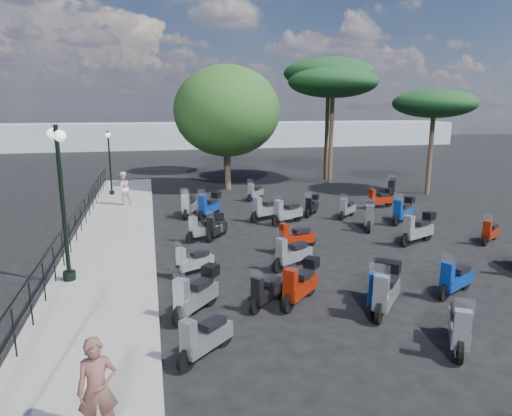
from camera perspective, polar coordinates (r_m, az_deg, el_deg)
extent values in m
plane|color=black|center=(15.53, 6.52, -6.36)|extent=(120.00, 120.00, 0.00)
cube|color=slate|center=(17.58, -17.47, -4.35)|extent=(3.00, 30.00, 0.15)
cylinder|color=black|center=(10.42, -28.02, -13.44)|extent=(0.04, 0.04, 1.10)
cylinder|color=black|center=(11.64, -26.34, -10.57)|extent=(0.04, 0.04, 1.10)
cylinder|color=black|center=(12.88, -25.00, -8.23)|extent=(0.04, 0.04, 1.10)
cylinder|color=black|center=(14.15, -23.92, -6.31)|extent=(0.04, 0.04, 1.10)
cylinder|color=black|center=(15.43, -23.02, -4.70)|extent=(0.04, 0.04, 1.10)
cylinder|color=black|center=(16.73, -22.26, -3.34)|extent=(0.04, 0.04, 1.10)
cylinder|color=black|center=(18.03, -21.61, -2.18)|extent=(0.04, 0.04, 1.10)
cylinder|color=black|center=(19.35, -21.05, -1.17)|extent=(0.04, 0.04, 1.10)
cylinder|color=black|center=(20.67, -20.57, -0.29)|extent=(0.04, 0.04, 1.10)
cylinder|color=black|center=(22.00, -20.14, 0.48)|extent=(0.04, 0.04, 1.10)
cylinder|color=black|center=(23.33, -19.76, 1.16)|extent=(0.04, 0.04, 1.10)
cylinder|color=black|center=(24.67, -19.42, 1.77)|extent=(0.04, 0.04, 1.10)
cylinder|color=black|center=(26.01, -19.12, 2.32)|extent=(0.04, 0.04, 1.10)
cylinder|color=black|center=(27.35, -18.84, 2.81)|extent=(0.04, 0.04, 1.10)
cylinder|color=black|center=(28.70, -18.59, 3.26)|extent=(0.04, 0.04, 1.10)
cylinder|color=black|center=(30.05, -18.37, 3.67)|extent=(0.04, 0.04, 1.10)
cube|color=black|center=(17.25, -22.07, -1.04)|extent=(0.04, 26.00, 0.04)
cube|color=black|center=(17.38, -21.92, -2.74)|extent=(0.04, 26.00, 0.04)
cylinder|color=black|center=(14.25, -22.28, -7.80)|extent=(0.35, 0.35, 0.26)
cylinder|color=black|center=(13.71, -22.99, 0.35)|extent=(0.12, 0.12, 4.40)
cylinder|color=black|center=(13.46, -23.74, 8.84)|extent=(0.39, 0.94, 0.04)
sphere|color=white|center=(13.95, -24.08, 8.45)|extent=(0.31, 0.31, 0.31)
sphere|color=white|center=(12.98, -23.29, 8.29)|extent=(0.31, 0.31, 0.31)
cylinder|color=black|center=(27.11, -17.56, 1.87)|extent=(0.28, 0.28, 0.21)
cylinder|color=black|center=(26.86, -17.80, 5.37)|extent=(0.10, 0.10, 3.56)
cylinder|color=black|center=(26.73, -18.03, 8.87)|extent=(0.04, 0.80, 0.04)
sphere|color=white|center=(27.13, -17.96, 8.74)|extent=(0.25, 0.25, 0.25)
sphere|color=white|center=(26.33, -18.09, 8.63)|extent=(0.25, 0.25, 0.25)
imported|color=brown|center=(7.57, -19.22, -20.62)|extent=(0.62, 0.44, 1.61)
imported|color=beige|center=(23.89, -16.30, 2.36)|extent=(1.01, 0.92, 1.68)
cylinder|color=black|center=(9.35, -8.71, -18.31)|extent=(0.41, 0.39, 0.47)
cylinder|color=black|center=(10.12, -3.97, -15.65)|extent=(0.41, 0.39, 0.47)
cube|color=#555A5E|center=(9.67, -6.06, -15.92)|extent=(1.17, 1.10, 0.33)
cube|color=black|center=(9.66, -5.44, -14.12)|extent=(0.63, 0.61, 0.14)
cube|color=#555A5E|center=(9.18, -8.46, -15.70)|extent=(0.36, 0.36, 0.68)
plane|color=white|center=(8.95, -8.81, -13.36)|extent=(0.31, 0.33, 0.36)
cylinder|color=black|center=(11.03, -9.48, -13.15)|extent=(0.42, 0.46, 0.52)
cylinder|color=black|center=(11.98, -5.69, -10.88)|extent=(0.42, 0.46, 0.52)
cube|color=#A7ABB2|center=(11.46, -7.37, -11.00)|extent=(1.19, 1.29, 0.37)
cube|color=black|center=(11.48, -6.88, -9.31)|extent=(0.67, 0.70, 0.15)
cube|color=#A7ABB2|center=(10.89, -9.30, -10.64)|extent=(0.40, 0.39, 0.75)
plane|color=white|center=(10.66, -9.60, -8.36)|extent=(0.36, 0.33, 0.40)
cube|color=black|center=(11.74, -5.71, -7.76)|extent=(0.50, 0.50, 0.28)
cylinder|color=black|center=(11.49, -0.05, -12.14)|extent=(0.37, 0.36, 0.42)
cylinder|color=black|center=(12.31, 2.72, -10.40)|extent=(0.37, 0.36, 0.42)
cube|color=black|center=(11.87, 1.51, -10.47)|extent=(1.04, 1.01, 0.30)
cube|color=black|center=(11.89, 1.90, -9.13)|extent=(0.57, 0.56, 0.12)
cube|color=black|center=(11.38, 0.15, -10.15)|extent=(0.32, 0.33, 0.62)
plane|color=white|center=(11.19, 0.00, -8.36)|extent=(0.28, 0.29, 0.33)
cylinder|color=black|center=(13.85, -9.56, -7.89)|extent=(0.42, 0.28, 0.43)
cylinder|color=black|center=(14.39, -5.86, -6.99)|extent=(0.42, 0.28, 0.43)
cube|color=#9DA2A6|center=(14.08, -7.53, -6.78)|extent=(1.18, 0.80, 0.30)
cube|color=black|center=(14.08, -7.04, -5.69)|extent=(0.60, 0.48, 0.13)
cube|color=#9DA2A6|center=(13.75, -9.36, -6.22)|extent=(0.30, 0.33, 0.63)
plane|color=white|center=(13.60, -9.61, -4.65)|extent=(0.22, 0.34, 0.33)
cylinder|color=black|center=(17.27, -8.03, -3.63)|extent=(0.47, 0.29, 0.47)
cylinder|color=black|center=(17.86, -4.78, -3.00)|extent=(0.47, 0.29, 0.47)
cube|color=#A7ABB2|center=(17.53, -6.25, -2.73)|extent=(1.29, 0.84, 0.33)
cube|color=black|center=(17.55, -5.82, -1.78)|extent=(0.66, 0.51, 0.14)
cube|color=#A7ABB2|center=(17.19, -7.85, -2.15)|extent=(0.32, 0.36, 0.68)
plane|color=white|center=(17.05, -8.06, -0.75)|extent=(0.23, 0.37, 0.36)
cube|color=black|center=(17.71, -4.76, -1.04)|extent=(0.43, 0.42, 0.25)
cylinder|color=black|center=(20.82, -8.77, -0.81)|extent=(0.28, 0.50, 0.50)
cylinder|color=black|center=(21.98, -7.83, -0.07)|extent=(0.28, 0.50, 0.50)
cube|color=#A7ABB2|center=(21.41, -8.26, 0.09)|extent=(0.82, 1.39, 0.35)
cube|color=black|center=(21.51, -8.15, 0.95)|extent=(0.52, 0.69, 0.15)
cube|color=#A7ABB2|center=(20.79, -8.74, 0.52)|extent=(0.37, 0.33, 0.73)
plane|color=white|center=(20.64, -8.84, 1.76)|extent=(0.40, 0.22, 0.39)
cylinder|color=black|center=(10.32, 24.14, -16.09)|extent=(0.36, 0.48, 0.50)
cylinder|color=black|center=(11.45, 23.72, -13.15)|extent=(0.36, 0.48, 0.50)
cube|color=#9DA2A6|center=(10.85, 23.99, -13.53)|extent=(1.04, 1.33, 0.36)
cube|color=black|center=(10.89, 24.07, -11.74)|extent=(0.60, 0.70, 0.15)
cube|color=#9DA2A6|center=(10.19, 24.36, -13.48)|extent=(0.39, 0.36, 0.73)
plane|color=white|center=(9.94, 24.63, -11.19)|extent=(0.38, 0.29, 0.39)
cylinder|color=black|center=(11.56, 4.07, -11.78)|extent=(0.43, 0.43, 0.51)
cylinder|color=black|center=(12.61, 6.81, -9.71)|extent=(0.43, 0.43, 0.51)
cube|color=maroon|center=(12.05, 5.64, -9.79)|extent=(1.23, 1.22, 0.36)
cube|color=black|center=(12.09, 6.05, -8.21)|extent=(0.67, 0.67, 0.15)
cube|color=maroon|center=(11.44, 4.31, -9.41)|extent=(0.39, 0.39, 0.74)
plane|color=white|center=(11.22, 4.20, -7.27)|extent=(0.34, 0.34, 0.39)
cube|color=black|center=(12.39, 6.94, -6.79)|extent=(0.49, 0.49, 0.27)
cylinder|color=black|center=(14.15, 2.91, -7.14)|extent=(0.48, 0.32, 0.49)
cylinder|color=black|center=(14.98, 6.31, -6.07)|extent=(0.48, 0.32, 0.49)
cube|color=#A7ABB2|center=(14.54, 4.81, -5.86)|extent=(1.34, 0.93, 0.35)
cube|color=black|center=(14.57, 5.31, -4.65)|extent=(0.69, 0.56, 0.14)
cube|color=#A7ABB2|center=(14.05, 3.17, -5.26)|extent=(0.34, 0.38, 0.72)
plane|color=white|center=(13.88, 3.02, -3.51)|extent=(0.25, 0.38, 0.38)
cylinder|color=black|center=(17.29, -5.73, -3.60)|extent=(0.33, 0.41, 0.44)
cylinder|color=black|center=(18.22, -4.10, -2.73)|extent=(0.33, 0.41, 0.44)
cube|color=black|center=(17.75, -4.84, -2.61)|extent=(0.94, 1.14, 0.31)
cube|color=black|center=(17.82, -4.62, -1.70)|extent=(0.54, 0.60, 0.13)
cube|color=black|center=(17.24, -5.64, -2.21)|extent=(0.34, 0.32, 0.64)
plane|color=white|center=(17.10, -5.76, -0.92)|extent=(0.32, 0.26, 0.34)
cylinder|color=black|center=(19.50, 2.64, -1.56)|extent=(0.51, 0.33, 0.52)
cylinder|color=black|center=(20.39, 5.29, -0.98)|extent=(0.51, 0.33, 0.52)
cube|color=#9DA2A6|center=(19.93, 4.11, -0.70)|extent=(1.41, 0.97, 0.37)
cube|color=black|center=(19.99, 4.50, 0.23)|extent=(0.72, 0.59, 0.15)
cube|color=#9DA2A6|center=(19.44, 2.84, -0.10)|extent=(0.36, 0.40, 0.76)
plane|color=white|center=(19.30, 2.71, 1.28)|extent=(0.26, 0.40, 0.40)
cylinder|color=black|center=(20.58, -6.79, -0.89)|extent=(0.40, 0.47, 0.52)
cylinder|color=black|center=(21.65, -5.01, -0.17)|extent=(0.40, 0.47, 0.52)
cube|color=navy|center=(21.11, -5.81, 0.02)|extent=(1.15, 1.33, 0.37)
cube|color=black|center=(21.21, -5.58, 0.91)|extent=(0.65, 0.71, 0.15)
cube|color=navy|center=(20.54, -6.70, 0.50)|extent=(0.40, 0.38, 0.75)
plane|color=white|center=(20.39, -6.83, 1.80)|extent=(0.37, 0.32, 0.40)
cube|color=black|center=(21.53, -5.02, 1.62)|extent=(0.50, 0.50, 0.28)
cylinder|color=black|center=(11.63, 14.57, -12.02)|extent=(0.37, 0.48, 0.51)
cylinder|color=black|center=(12.79, 15.21, -9.75)|extent=(0.37, 0.48, 0.51)
cube|color=navy|center=(12.19, 14.99, -9.92)|extent=(1.06, 1.34, 0.36)
cube|color=black|center=(12.24, 15.15, -8.33)|extent=(0.61, 0.70, 0.15)
cube|color=navy|center=(11.52, 14.75, -9.66)|extent=(0.39, 0.37, 0.74)
plane|color=white|center=(11.29, 14.85, -7.54)|extent=(0.38, 0.29, 0.39)
cube|color=black|center=(12.58, 15.40, -6.86)|extent=(0.48, 0.49, 0.27)
cylinder|color=black|center=(11.38, 15.12, -12.57)|extent=(0.43, 0.47, 0.53)
cylinder|color=black|center=(12.57, 16.55, -10.18)|extent=(0.43, 0.47, 0.53)
cube|color=#A7ABB2|center=(11.94, 15.99, -10.34)|extent=(1.23, 1.33, 0.38)
cube|color=black|center=(12.00, 16.28, -8.66)|extent=(0.69, 0.72, 0.15)
cube|color=#A7ABB2|center=(11.25, 15.38, -10.04)|extent=(0.41, 0.40, 0.77)
plane|color=white|center=(11.01, 15.45, -7.77)|extent=(0.37, 0.34, 0.41)
cube|color=black|center=(12.34, 16.78, -7.11)|extent=(0.51, 0.52, 0.29)
cylinder|color=black|center=(15.93, 3.26, -4.87)|extent=(0.49, 0.25, 0.49)
cylinder|color=black|center=(16.63, 6.72, -4.19)|extent=(0.49, 0.25, 0.49)
cube|color=maroon|center=(16.25, 5.18, -3.88)|extent=(1.36, 0.74, 0.35)
cube|color=black|center=(16.27, 5.69, -2.83)|extent=(0.67, 0.48, 0.14)
cube|color=maroon|center=(15.85, 3.52, -3.21)|extent=(0.31, 0.36, 0.71)
plane|color=white|center=(15.69, 3.36, -1.64)|extent=(0.20, 0.39, 0.38)
cylinder|color=black|center=(21.06, 6.56, -0.69)|extent=(0.33, 0.40, 0.43)
cylinder|color=black|center=(22.06, 7.38, -0.11)|extent=(0.33, 0.40, 0.43)
cube|color=black|center=(21.57, 7.03, 0.05)|extent=(0.94, 1.11, 0.30)
cube|color=black|center=(21.66, 7.16, 0.77)|extent=(0.54, 0.59, 0.13)
cube|color=black|center=(21.04, 6.64, 0.44)|extent=(0.33, 0.32, 0.63)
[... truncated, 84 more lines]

